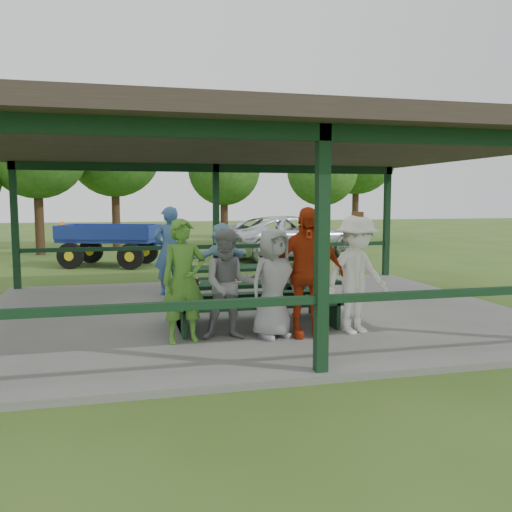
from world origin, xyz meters
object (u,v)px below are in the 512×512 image
object	(u,v)px
contestant_green	(184,281)
spectator_blue	(169,251)
spectator_lblue	(221,259)
spectator_grey	(307,256)
farm_trailer	(110,244)
contestant_red	(306,272)
contestant_grey_left	(229,284)
contestant_white_fedora	(356,274)
picnic_table_near	(254,297)
contestant_grey_mid	(274,283)
pickup_truck	(291,237)
picnic_table_far	(240,280)

from	to	relation	value
contestant_green	spectator_blue	xyz separation A→B (m)	(0.14, 4.13, 0.06)
spectator_lblue	spectator_grey	world-z (taller)	spectator_grey
farm_trailer	contestant_red	bearing A→B (deg)	-54.18
contestant_grey_left	contestant_red	size ratio (longest dim) A/B	0.84
contestant_white_fedora	picnic_table_near	bearing A→B (deg)	131.54
contestant_grey_left	contestant_white_fedora	distance (m)	2.03
contestant_grey_mid	pickup_truck	distance (m)	12.46
pickup_truck	farm_trailer	xyz separation A→B (m)	(-6.65, -1.11, -0.06)
contestant_green	contestant_grey_mid	bearing A→B (deg)	-11.57
picnic_table_near	contestant_white_fedora	world-z (taller)	contestant_white_fedora
spectator_grey	farm_trailer	xyz separation A→B (m)	(-4.47, 7.03, -0.20)
contestant_grey_mid	contestant_white_fedora	bearing A→B (deg)	-20.41
contestant_white_fedora	spectator_blue	bearing A→B (deg)	105.12
contestant_grey_mid	farm_trailer	world-z (taller)	contestant_grey_mid
contestant_grey_left	contestant_grey_mid	bearing A→B (deg)	0.23
contestant_white_fedora	contestant_green	bearing A→B (deg)	161.91
spectator_lblue	spectator_blue	world-z (taller)	spectator_blue
picnic_table_far	contestant_grey_mid	bearing A→B (deg)	-91.74
picnic_table_near	picnic_table_far	size ratio (longest dim) A/B	1.06
spectator_lblue	pickup_truck	xyz separation A→B (m)	(4.14, 8.06, -0.11)
contestant_green	spectator_grey	distance (m)	4.81
contestant_grey_left	farm_trailer	distance (m)	10.79
picnic_table_near	spectator_lblue	world-z (taller)	spectator_lblue
farm_trailer	contestant_grey_mid	bearing A→B (deg)	-56.64
contestant_grey_left	contestant_green	bearing A→B (deg)	-171.88
spectator_lblue	contestant_green	bearing A→B (deg)	48.18
contestant_grey_left	farm_trailer	xyz separation A→B (m)	(-1.97, 10.61, -0.20)
spectator_blue	spectator_grey	bearing A→B (deg)	162.07
contestant_grey_mid	contestant_white_fedora	distance (m)	1.35
contestant_grey_mid	spectator_grey	world-z (taller)	contestant_grey_mid
contestant_red	contestant_white_fedora	bearing A→B (deg)	7.67
picnic_table_near	spectator_grey	bearing A→B (deg)	55.53
contestant_grey_mid	spectator_lblue	xyz separation A→B (m)	(-0.13, 3.74, -0.04)
contestant_green	pickup_truck	distance (m)	12.91
spectator_grey	farm_trailer	size ratio (longest dim) A/B	0.39
contestant_green	contestant_red	xyz separation A→B (m)	(1.86, -0.09, 0.08)
spectator_lblue	pickup_truck	bearing A→B (deg)	-140.54
contestant_grey_mid	pickup_truck	xyz separation A→B (m)	(4.01, 11.80, -0.15)
contestant_green	spectator_grey	world-z (taller)	contestant_green
contestant_grey_mid	pickup_truck	world-z (taller)	contestant_grey_mid
spectator_blue	spectator_lblue	bearing A→B (deg)	149.55
contestant_grey_left	spectator_blue	world-z (taller)	spectator_blue
contestant_grey_mid	contestant_green	bearing A→B (deg)	158.55
contestant_green	spectator_lblue	bearing A→B (deg)	62.31
spectator_lblue	pickup_truck	size ratio (longest dim) A/B	0.28
spectator_blue	contestant_green	bearing A→B (deg)	80.04
picnic_table_near	spectator_lblue	xyz separation A→B (m)	(-0.04, 2.86, 0.33)
contestant_grey_left	pickup_truck	distance (m)	12.62
contestant_red	farm_trailer	xyz separation A→B (m)	(-3.15, 10.72, -0.37)
contestant_grey_mid	spectator_blue	world-z (taller)	spectator_blue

